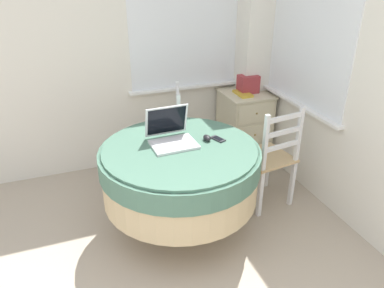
% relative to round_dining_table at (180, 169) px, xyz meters
% --- Properties ---
extents(corner_room_shell, '(4.25, 4.66, 2.55)m').
position_rel_round_dining_table_xyz_m(corner_room_shell, '(0.44, 0.19, 0.72)').
color(corner_room_shell, white).
rests_on(corner_room_shell, ground_plane).
extents(round_dining_table, '(1.18, 1.18, 0.74)m').
position_rel_round_dining_table_xyz_m(round_dining_table, '(0.00, 0.00, 0.00)').
color(round_dining_table, '#4C3D2D').
rests_on(round_dining_table, ground_plane).
extents(laptop, '(0.34, 0.32, 0.26)m').
position_rel_round_dining_table_xyz_m(laptop, '(-0.03, 0.10, 0.24)').
color(laptop, silver).
rests_on(laptop, round_dining_table).
extents(computer_mouse, '(0.05, 0.08, 0.04)m').
position_rel_round_dining_table_xyz_m(computer_mouse, '(0.23, 0.03, 0.20)').
color(computer_mouse, black).
rests_on(computer_mouse, round_dining_table).
extents(cell_phone, '(0.09, 0.13, 0.01)m').
position_rel_round_dining_table_xyz_m(cell_phone, '(0.31, 0.02, 0.19)').
color(cell_phone, '#2D2D33').
rests_on(cell_phone, round_dining_table).
extents(dining_chair_near_back_window, '(0.49, 0.49, 0.92)m').
position_rel_round_dining_table_xyz_m(dining_chair_near_back_window, '(0.12, 0.81, -0.11)').
color(dining_chair_near_back_window, tan).
rests_on(dining_chair_near_back_window, ground_plane).
extents(dining_chair_near_right_window, '(0.45, 0.44, 0.92)m').
position_rel_round_dining_table_xyz_m(dining_chair_near_right_window, '(0.82, 0.08, -0.11)').
color(dining_chair_near_right_window, tan).
rests_on(dining_chair_near_right_window, ground_plane).
extents(corner_cabinet, '(0.47, 0.50, 0.72)m').
position_rel_round_dining_table_xyz_m(corner_cabinet, '(1.04, 0.95, -0.19)').
color(corner_cabinet, beige).
rests_on(corner_cabinet, ground_plane).
extents(storage_box, '(0.19, 0.15, 0.18)m').
position_rel_round_dining_table_xyz_m(storage_box, '(1.06, 0.96, 0.25)').
color(storage_box, '#9E3338').
rests_on(storage_box, corner_cabinet).
extents(book_on_cabinet, '(0.13, 0.23, 0.02)m').
position_rel_round_dining_table_xyz_m(book_on_cabinet, '(0.98, 0.91, 0.18)').
color(book_on_cabinet, gold).
rests_on(book_on_cabinet, corner_cabinet).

